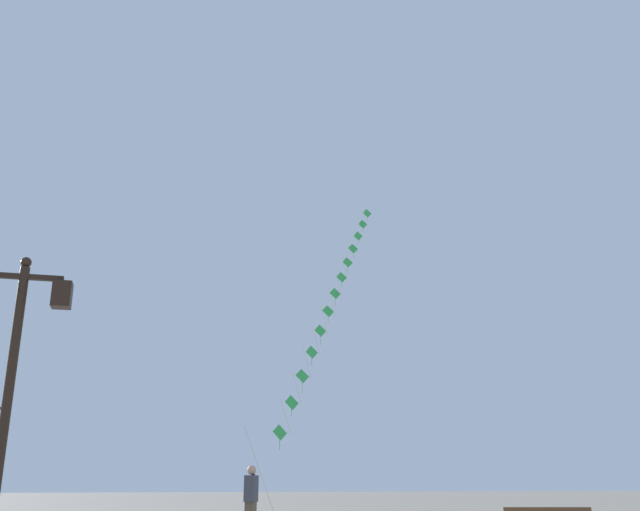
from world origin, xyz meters
TOP-DOWN VIEW (x-y plane):
  - twin_lantern_lamp_post at (-3.14, 8.52)m, footprint 1.42×0.28m
  - kite_train at (5.38, 23.04)m, footprint 7.84×13.26m
  - kite_flyer at (1.35, 15.00)m, footprint 0.42×0.61m

SIDE VIEW (x-z plane):
  - kite_flyer at x=1.35m, z-range 0.05..1.76m
  - twin_lantern_lamp_post at x=-3.14m, z-range 0.90..5.49m
  - kite_train at x=5.38m, z-range 0.61..15.06m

